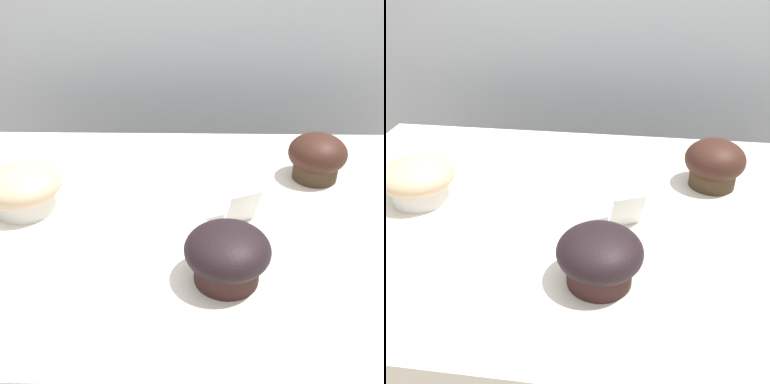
% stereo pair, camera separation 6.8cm
% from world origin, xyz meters
% --- Properties ---
extents(wall_back, '(3.20, 0.10, 1.80)m').
position_xyz_m(wall_back, '(0.00, 0.60, 0.90)').
color(wall_back, '#B2B7BC').
rests_on(wall_back, ground).
extents(muffin_front_center, '(0.10, 0.10, 0.08)m').
position_xyz_m(muffin_front_center, '(0.19, 0.12, 1.00)').
color(muffin_front_center, '#402E1D').
rests_on(muffin_front_center, display_counter).
extents(muffin_back_left, '(0.11, 0.11, 0.08)m').
position_xyz_m(muffin_back_left, '(0.01, -0.16, 0.99)').
color(muffin_back_left, '#371F1C').
rests_on(muffin_back_left, display_counter).
extents(muffin_back_right, '(0.12, 0.12, 0.07)m').
position_xyz_m(muffin_back_right, '(-0.30, -0.00, 0.99)').
color(muffin_back_right, silver).
rests_on(muffin_back_right, display_counter).
extents(price_card, '(0.06, 0.06, 0.06)m').
position_xyz_m(price_card, '(0.04, -0.03, 0.99)').
color(price_card, white).
rests_on(price_card, display_counter).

